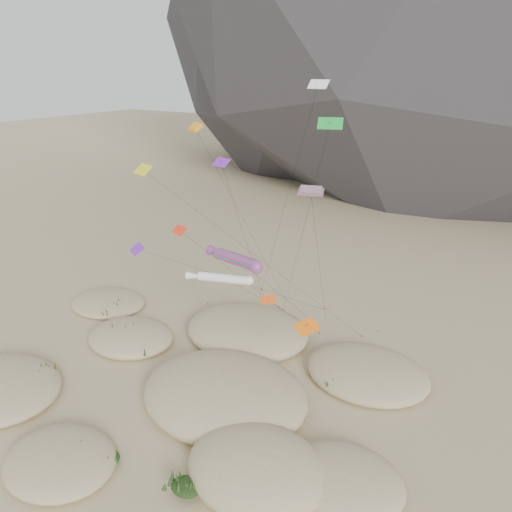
{
  "coord_description": "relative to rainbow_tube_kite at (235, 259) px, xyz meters",
  "views": [
    {
      "loc": [
        27.44,
        -29.47,
        31.08
      ],
      "look_at": [
        2.37,
        12.0,
        12.4
      ],
      "focal_mm": 35.0,
      "sensor_mm": 36.0,
      "label": 1
    }
  ],
  "objects": [
    {
      "name": "multi_parafoil",
      "position": [
        5.36,
        5.42,
        6.13
      ],
      "size": [
        3.36,
        11.52,
        20.19
      ],
      "color": "#FF411A",
      "rests_on": "ground"
    },
    {
      "name": "dunes",
      "position": [
        -1.72,
        -3.33,
        -12.62
      ],
      "size": [
        49.98,
        36.58,
        4.24
      ],
      "color": "#CCB789",
      "rests_on": "ground"
    },
    {
      "name": "orange_parafoil",
      "position": [
        -7.75,
        4.91,
        11.22
      ],
      "size": [
        5.22,
        15.0,
        25.42
      ],
      "color": "orange",
      "rests_on": "ground"
    },
    {
      "name": "delta_kites",
      "position": [
        -2.67,
        3.75,
        3.67
      ],
      "size": [
        25.7,
        22.04,
        29.69
      ],
      "color": "green",
      "rests_on": "ground"
    },
    {
      "name": "ground",
      "position": [
        -2.3,
        -8.08,
        -13.38
      ],
      "size": [
        500.0,
        500.0,
        0.0
      ],
      "primitive_type": "plane",
      "color": "#CCB789",
      "rests_on": "ground"
    },
    {
      "name": "kite_stakes",
      "position": [
        0.12,
        15.54,
        -13.23
      ],
      "size": [
        22.75,
        7.69,
        0.3
      ],
      "color": "#3F2D1E",
      "rests_on": "ground"
    },
    {
      "name": "rainbow_tube_kite",
      "position": [
        0.0,
        0.0,
        0.0
      ],
      "size": [
        8.38,
        16.22,
        14.35
      ],
      "color": "red",
      "rests_on": "ground"
    },
    {
      "name": "dune_grass",
      "position": [
        -3.52,
        -4.29,
        -12.53
      ],
      "size": [
        40.75,
        28.71,
        1.52
      ],
      "color": "black",
      "rests_on": "ground"
    },
    {
      "name": "white_tube_kite",
      "position": [
        -1.9,
        0.27,
        -2.58
      ],
      "size": [
        7.49,
        16.08,
        11.55
      ],
      "color": "white",
      "rests_on": "ground"
    }
  ]
}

